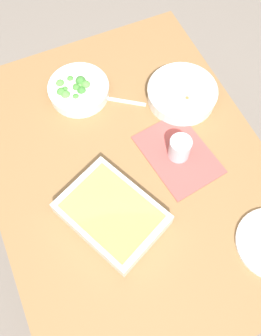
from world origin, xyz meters
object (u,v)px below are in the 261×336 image
broccoli_bowl (78,89)px  spoon_by_stew (178,107)px  baking_dish (112,214)px  drink_cup (180,149)px  spoon_by_broccoli (115,100)px  stew_bowl (182,93)px

broccoli_bowl → spoon_by_stew: size_ratio=1.51×
baking_dish → drink_cup: size_ratio=4.28×
broccoli_bowl → baking_dish: (0.48, -0.07, 0.00)m
broccoli_bowl → spoon_by_stew: bearing=56.7°
broccoli_bowl → spoon_by_stew: broccoli_bowl is taller
spoon_by_broccoli → broccoli_bowl: bearing=-125.0°
stew_bowl → broccoli_bowl: bearing=-116.7°
stew_bowl → drink_cup: drink_cup is taller
drink_cup → spoon_by_broccoli: (-0.29, -0.11, -0.03)m
stew_bowl → baking_dish: (0.32, -0.40, 0.00)m
drink_cup → spoon_by_stew: size_ratio=0.58×
stew_bowl → spoon_by_broccoli: bearing=-112.1°
stew_bowl → baking_dish: 0.51m
stew_bowl → spoon_by_stew: bearing=-40.5°
baking_dish → broccoli_bowl: bearing=171.7°
stew_bowl → spoon_by_stew: size_ratio=1.72×
baking_dish → drink_cup: (-0.11, 0.29, 0.00)m
baking_dish → spoon_by_broccoli: bearing=156.0°
broccoli_bowl → baking_dish: size_ratio=0.60×
stew_bowl → spoon_by_broccoli: 0.24m
spoon_by_broccoli → spoon_by_stew: bearing=57.6°
drink_cup → spoon_by_broccoli: bearing=-159.8°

